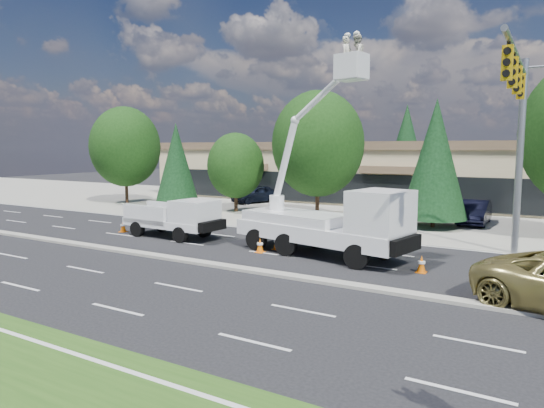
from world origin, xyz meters
The scene contains 21 objects.
ground centered at (0.00, 0.00, 0.00)m, with size 140.00×140.00×0.00m, color black.
concrete_apron centered at (0.00, 20.00, 0.01)m, with size 140.00×22.00×0.01m, color gray.
road_median centered at (0.00, 0.00, 0.06)m, with size 120.00×0.55×0.12m, color gray.
strip_mall centered at (0.00, 29.97, 2.83)m, with size 50.40×15.40×5.50m.
tree_front_a centered at (-22.00, 15.00, 5.06)m, with size 6.23×6.23×8.64m.
tree_front_b centered at (-16.00, 15.00, 3.77)m, with size 3.57×3.57×7.03m.
tree_front_c centered at (-10.00, 15.00, 3.60)m, with size 4.43×4.43×6.15m.
tree_front_d centered at (-3.00, 15.00, 5.24)m, with size 6.46×6.46×8.96m.
tree_front_e centered at (5.00, 15.00, 4.29)m, with size 4.05×4.05×7.99m.
tree_back_a centered at (-18.00, 42.00, 5.14)m, with size 4.86×4.86×9.58m.
tree_back_b centered at (-4.00, 42.00, 5.39)m, with size 5.10×5.10×10.06m.
tree_back_c centered at (10.00, 42.00, 4.20)m, with size 3.98×3.98×7.84m.
signal_mast centered at (10.03, 7.04, 6.06)m, with size 2.76×10.16×9.00m.
utility_pickup centered at (-6.55, 4.18, 0.89)m, with size 5.75×2.46×2.17m.
bucket_truck centered at (2.78, 4.07, 2.04)m, with size 8.75×4.14×9.85m.
traffic_cone_a centered at (-10.52, 3.96, 0.34)m, with size 0.40×0.40×0.70m.
traffic_cone_b centered at (-0.52, 3.24, 0.34)m, with size 0.40×0.40×0.70m.
traffic_cone_c centered at (-0.16, 4.23, 0.34)m, with size 0.40×0.40×0.70m.
traffic_cone_d centered at (7.05, 3.31, 0.34)m, with size 0.40×0.40×0.70m.
parked_car_west centered at (-11.94, 21.00, 0.80)m, with size 1.90×4.72×1.61m, color black.
parked_car_east centered at (7.06, 17.69, 0.79)m, with size 1.68×4.83×1.59m, color black.
Camera 1 is at (11.45, -16.10, 4.99)m, focal length 32.00 mm.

